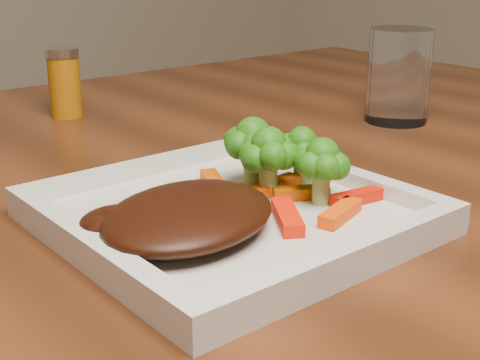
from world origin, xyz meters
TOP-DOWN VIEW (x-y plane):
  - plate at (-0.07, -0.09)m, footprint 0.27×0.27m
  - steak at (-0.12, -0.11)m, footprint 0.18×0.16m
  - broccoli_0 at (-0.01, -0.06)m, footprint 0.06×0.06m
  - broccoli_1 at (0.03, -0.08)m, footprint 0.06×0.06m
  - broccoli_2 at (0.00, -0.12)m, footprint 0.06×0.06m
  - broccoli_3 at (-0.02, -0.08)m, footprint 0.07×0.07m
  - carrot_0 at (-0.01, -0.16)m, footprint 0.06×0.03m
  - carrot_1 at (0.03, -0.14)m, footprint 0.05×0.02m
  - carrot_2 at (-0.05, -0.14)m, footprint 0.05×0.06m
  - carrot_4 at (-0.04, -0.04)m, footprint 0.03×0.05m
  - carrot_5 at (-0.00, -0.11)m, footprint 0.05×0.04m
  - carrot_6 at (-0.01, -0.08)m, footprint 0.06×0.02m
  - spice_shaker at (-0.01, 0.34)m, footprint 0.04×0.04m
  - drinking_glass at (0.32, 0.04)m, footprint 0.08×0.08m

SIDE VIEW (x-z plane):
  - plate at x=-0.07m, z-range 0.75..0.76m
  - carrot_0 at x=-0.01m, z-range 0.76..0.77m
  - carrot_1 at x=0.03m, z-range 0.76..0.77m
  - carrot_2 at x=-0.05m, z-range 0.76..0.77m
  - carrot_4 at x=-0.04m, z-range 0.76..0.77m
  - carrot_5 at x=0.00m, z-range 0.76..0.77m
  - carrot_6 at x=-0.01m, z-range 0.76..0.77m
  - steak at x=-0.12m, z-range 0.76..0.79m
  - broccoli_2 at x=0.00m, z-range 0.76..0.82m
  - broccoli_3 at x=-0.02m, z-range 0.76..0.82m
  - broccoli_1 at x=0.03m, z-range 0.76..0.83m
  - spice_shaker at x=-0.01m, z-range 0.75..0.84m
  - broccoli_0 at x=-0.01m, z-range 0.76..0.83m
  - drinking_glass at x=0.32m, z-range 0.75..0.87m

